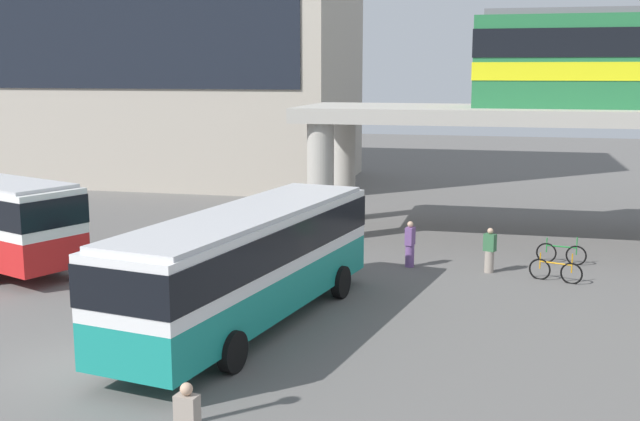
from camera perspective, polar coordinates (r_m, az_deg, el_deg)
The scene contains 7 objects.
ground_plane at distance 28.25m, azimuth -6.70°, elevation -4.01°, with size 120.00×120.00×0.00m, color #605E5B.
station_building at distance 51.40m, azimuth -11.04°, elevation 14.57°, with size 22.61×12.38×21.95m.
bus_main at distance 21.07m, azimuth -5.24°, elevation -3.31°, with size 4.50×11.32×3.22m.
bicycle_green at distance 29.58m, azimuth 17.30°, elevation -3.04°, with size 1.77×0.41×1.04m.
bicycle_orange at distance 27.00m, azimuth 16.91°, elevation -4.27°, with size 1.71×0.63×1.04m.
pedestrian_walking_across at distance 27.53m, azimuth 12.35°, elevation -2.98°, with size 0.47×0.40×1.57m.
pedestrian_waiting_near_stop at distance 27.84m, azimuth 6.62°, elevation -2.57°, with size 0.35×0.45×1.66m.
Camera 1 is at (9.49, -15.70, 6.90)m, focal length 43.56 mm.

